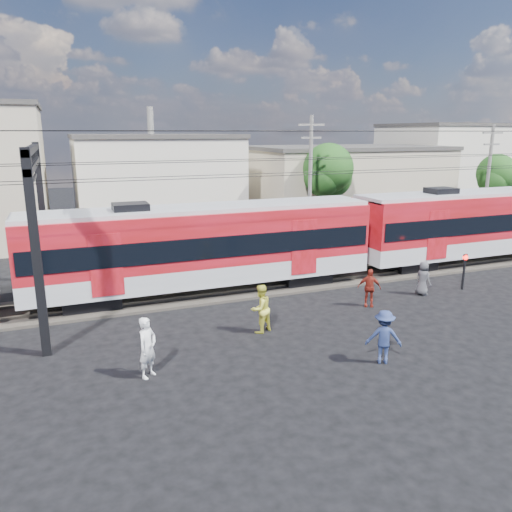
# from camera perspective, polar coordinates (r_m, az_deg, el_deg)

# --- Properties ---
(ground) EXTENTS (120.00, 120.00, 0.00)m
(ground) POSITION_cam_1_polar(r_m,az_deg,el_deg) (18.19, 10.88, -10.47)
(ground) COLOR black
(ground) RESTS_ON ground
(track_bed) EXTENTS (70.00, 3.40, 0.12)m
(track_bed) POSITION_cam_1_polar(r_m,az_deg,el_deg) (24.83, 1.06, -3.34)
(track_bed) COLOR #2D2823
(track_bed) RESTS_ON ground
(rail_near) EXTENTS (70.00, 0.12, 0.12)m
(rail_near) POSITION_cam_1_polar(r_m,az_deg,el_deg) (24.13, 1.75, -3.56)
(rail_near) COLOR #59544C
(rail_near) RESTS_ON track_bed
(rail_far) EXTENTS (70.00, 0.12, 0.12)m
(rail_far) POSITION_cam_1_polar(r_m,az_deg,el_deg) (25.46, 0.42, -2.62)
(rail_far) COLOR #59544C
(rail_far) RESTS_ON track_bed
(commuter_train) EXTENTS (50.30, 3.08, 4.17)m
(commuter_train) POSITION_cam_1_polar(r_m,az_deg,el_deg) (23.30, -5.54, 1.40)
(commuter_train) COLOR black
(commuter_train) RESTS_ON ground
(catenary) EXTENTS (70.00, 9.30, 7.52)m
(catenary) POSITION_cam_1_polar(r_m,az_deg,el_deg) (22.03, -20.33, 7.08)
(catenary) COLOR black
(catenary) RESTS_ON ground
(building_midwest) EXTENTS (12.24, 12.24, 7.30)m
(building_midwest) POSITION_cam_1_polar(r_m,az_deg,el_deg) (41.68, -11.66, 8.47)
(building_midwest) COLOR beige
(building_midwest) RESTS_ON ground
(building_mideast) EXTENTS (16.32, 10.20, 6.30)m
(building_mideast) POSITION_cam_1_polar(r_m,az_deg,el_deg) (44.57, 10.00, 8.24)
(building_mideast) COLOR tan
(building_mideast) RESTS_ON ground
(building_east) EXTENTS (10.20, 10.20, 8.30)m
(building_east) POSITION_cam_1_polar(r_m,az_deg,el_deg) (56.04, 20.39, 9.75)
(building_east) COLOR beige
(building_east) RESTS_ON ground
(utility_pole_mid) EXTENTS (1.80, 0.24, 8.50)m
(utility_pole_mid) POSITION_cam_1_polar(r_m,az_deg,el_deg) (32.72, 6.21, 8.78)
(utility_pole_mid) COLOR slate
(utility_pole_mid) RESTS_ON ground
(utility_pole_east) EXTENTS (1.80, 0.24, 8.00)m
(utility_pole_east) POSITION_cam_1_polar(r_m,az_deg,el_deg) (40.42, 24.99, 8.19)
(utility_pole_east) COLOR slate
(utility_pole_east) RESTS_ON ground
(tree_near) EXTENTS (3.82, 3.64, 6.72)m
(tree_near) POSITION_cam_1_polar(r_m,az_deg,el_deg) (36.94, 8.42, 9.50)
(tree_near) COLOR #382619
(tree_near) RESTS_ON ground
(tree_far) EXTENTS (3.36, 3.12, 5.76)m
(tree_far) POSITION_cam_1_polar(r_m,az_deg,el_deg) (45.59, 25.84, 8.25)
(tree_far) COLOR #382619
(tree_far) RESTS_ON ground
(pedestrian_a) EXTENTS (0.84, 0.83, 1.95)m
(pedestrian_a) POSITION_cam_1_polar(r_m,az_deg,el_deg) (16.04, -12.30, -10.17)
(pedestrian_a) COLOR white
(pedestrian_a) RESTS_ON ground
(pedestrian_b) EXTENTS (1.12, 1.01, 1.88)m
(pedestrian_b) POSITION_cam_1_polar(r_m,az_deg,el_deg) (19.02, 0.52, -6.04)
(pedestrian_b) COLOR #D7D443
(pedestrian_b) RESTS_ON ground
(pedestrian_c) EXTENTS (1.36, 1.16, 1.82)m
(pedestrian_c) POSITION_cam_1_polar(r_m,az_deg,el_deg) (17.13, 14.40, -8.94)
(pedestrian_c) COLOR navy
(pedestrian_c) RESTS_ON ground
(pedestrian_d) EXTENTS (1.07, 0.85, 1.70)m
(pedestrian_d) POSITION_cam_1_polar(r_m,az_deg,el_deg) (22.37, 12.80, -3.55)
(pedestrian_d) COLOR maroon
(pedestrian_d) RESTS_ON ground
(pedestrian_e) EXTENTS (0.67, 0.88, 1.60)m
(pedestrian_e) POSITION_cam_1_polar(r_m,az_deg,el_deg) (24.64, 18.55, -2.42)
(pedestrian_e) COLOR #46464B
(pedestrian_e) RESTS_ON ground
(crossing_signal) EXTENTS (0.26, 0.26, 1.77)m
(crossing_signal) POSITION_cam_1_polar(r_m,az_deg,el_deg) (26.05, 22.73, -0.96)
(crossing_signal) COLOR black
(crossing_signal) RESTS_ON ground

